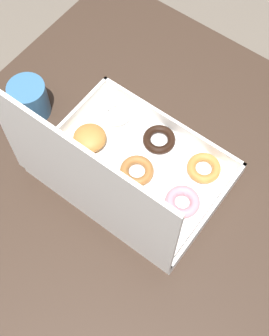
% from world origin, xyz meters
% --- Properties ---
extents(ground_plane, '(8.00, 8.00, 0.00)m').
position_xyz_m(ground_plane, '(0.00, 0.00, 0.00)').
color(ground_plane, '#6B6054').
extents(dining_table, '(0.93, 0.98, 0.76)m').
position_xyz_m(dining_table, '(0.00, 0.00, 0.65)').
color(dining_table, '#38281E').
rests_on(dining_table, ground_plane).
extents(donut_box, '(0.41, 0.31, 0.35)m').
position_xyz_m(donut_box, '(0.01, 0.04, 0.82)').
color(donut_box, white).
rests_on(donut_box, dining_table).
extents(coffee_mug, '(0.09, 0.09, 0.10)m').
position_xyz_m(coffee_mug, '(0.31, 0.01, 0.81)').
color(coffee_mug, teal).
rests_on(coffee_mug, dining_table).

